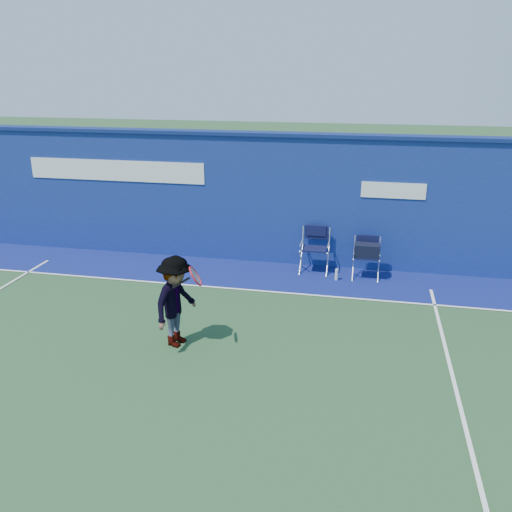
% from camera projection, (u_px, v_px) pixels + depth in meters
% --- Properties ---
extents(ground, '(80.00, 80.00, 0.00)m').
position_uv_depth(ground, '(162.00, 363.00, 8.66)').
color(ground, '#264826').
rests_on(ground, ground).
extents(stadium_wall, '(24.00, 0.50, 3.08)m').
position_uv_depth(stadium_wall, '(237.00, 196.00, 12.95)').
color(stadium_wall, navy).
rests_on(stadium_wall, ground).
extents(out_of_bounds_strip, '(24.00, 1.80, 0.01)m').
position_uv_depth(out_of_bounds_strip, '(227.00, 273.00, 12.45)').
color(out_of_bounds_strip, navy).
rests_on(out_of_bounds_strip, ground).
extents(court_lines, '(24.00, 12.00, 0.01)m').
position_uv_depth(court_lines, '(175.00, 345.00, 9.21)').
color(court_lines, white).
rests_on(court_lines, out_of_bounds_strip).
extents(directors_chair_left, '(0.61, 0.57, 1.04)m').
position_uv_depth(directors_chair_left, '(314.00, 257.00, 12.45)').
color(directors_chair_left, silver).
rests_on(directors_chair_left, ground).
extents(directors_chair_right, '(0.56, 0.50, 0.93)m').
position_uv_depth(directors_chair_right, '(366.00, 262.00, 12.04)').
color(directors_chair_right, silver).
rests_on(directors_chair_right, ground).
extents(water_bottle, '(0.07, 0.07, 0.26)m').
position_uv_depth(water_bottle, '(337.00, 275.00, 11.99)').
color(water_bottle, silver).
rests_on(water_bottle, ground).
extents(tennis_player, '(0.96, 1.13, 1.58)m').
position_uv_depth(tennis_player, '(176.00, 301.00, 9.01)').
color(tennis_player, '#EA4738').
rests_on(tennis_player, ground).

